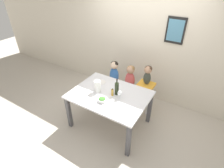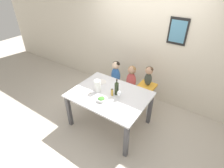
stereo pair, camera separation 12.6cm
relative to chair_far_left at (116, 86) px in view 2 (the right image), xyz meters
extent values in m
plane|color=#BCB2A3|center=(0.36, -0.77, -0.39)|extent=(14.00, 14.00, 0.00)
cube|color=beige|center=(0.36, 0.59, 0.96)|extent=(10.00, 0.06, 2.70)
cube|color=black|center=(1.05, 0.55, 1.35)|extent=(0.36, 0.02, 0.51)
cube|color=teal|center=(1.05, 0.54, 1.35)|extent=(0.30, 0.00, 0.42)
cube|color=silver|center=(0.36, -0.77, 0.36)|extent=(1.44, 1.08, 0.03)
cube|color=#4C4C51|center=(-0.30, -1.25, -0.02)|extent=(0.07, 0.07, 0.73)
cube|color=#4C4C51|center=(1.02, -1.25, -0.02)|extent=(0.07, 0.07, 0.73)
cube|color=#4C4C51|center=(-0.30, -0.30, -0.02)|extent=(0.07, 0.07, 0.73)
cube|color=#4C4C51|center=(1.02, -0.30, -0.02)|extent=(0.07, 0.07, 0.73)
cylinder|color=silver|center=(-0.14, -0.14, -0.18)|extent=(0.04, 0.04, 0.42)
cylinder|color=silver|center=(0.14, -0.14, -0.18)|extent=(0.04, 0.04, 0.42)
cylinder|color=silver|center=(-0.14, 0.14, -0.18)|extent=(0.04, 0.04, 0.42)
cylinder|color=silver|center=(0.14, 0.14, -0.18)|extent=(0.04, 0.04, 0.42)
cube|color=tan|center=(0.00, 0.00, 0.05)|extent=(0.40, 0.38, 0.05)
cylinder|color=silver|center=(0.26, -0.14, -0.18)|extent=(0.04, 0.04, 0.42)
cylinder|color=silver|center=(0.55, -0.14, -0.18)|extent=(0.04, 0.04, 0.42)
cylinder|color=silver|center=(0.26, 0.14, -0.18)|extent=(0.04, 0.04, 0.42)
cylinder|color=silver|center=(0.55, 0.14, -0.18)|extent=(0.04, 0.04, 0.42)
cube|color=tan|center=(0.41, 0.00, 0.05)|extent=(0.40, 0.38, 0.05)
cylinder|color=silver|center=(0.67, -0.12, -0.06)|extent=(0.04, 0.04, 0.65)
cylinder|color=silver|center=(0.91, -0.12, -0.06)|extent=(0.04, 0.04, 0.65)
cylinder|color=silver|center=(0.67, 0.12, -0.06)|extent=(0.04, 0.04, 0.65)
cylinder|color=silver|center=(0.91, 0.12, -0.06)|extent=(0.04, 0.04, 0.65)
cube|color=gold|center=(0.79, 0.00, 0.29)|extent=(0.34, 0.32, 0.05)
ellipsoid|color=#3366B2|center=(0.00, 0.00, 0.28)|extent=(0.23, 0.16, 0.41)
sphere|color=beige|center=(0.00, 0.00, 0.55)|extent=(0.17, 0.17, 0.17)
ellipsoid|color=black|center=(0.00, 0.01, 0.58)|extent=(0.17, 0.16, 0.12)
ellipsoid|color=#C64C4C|center=(0.41, 0.00, 0.28)|extent=(0.23, 0.16, 0.41)
sphere|color=tan|center=(0.41, 0.00, 0.55)|extent=(0.17, 0.17, 0.17)
ellipsoid|color=olive|center=(0.41, 0.01, 0.58)|extent=(0.17, 0.16, 0.12)
ellipsoid|color=#3D4238|center=(0.79, 0.00, 0.46)|extent=(0.16, 0.11, 0.29)
sphere|color=tan|center=(0.79, 0.00, 0.66)|extent=(0.16, 0.16, 0.16)
ellipsoid|color=#473323|center=(0.79, 0.01, 0.68)|extent=(0.15, 0.15, 0.11)
cylinder|color=#232D19|center=(0.47, -0.70, 0.50)|extent=(0.08, 0.08, 0.24)
cylinder|color=#232D19|center=(0.47, -0.70, 0.66)|extent=(0.03, 0.03, 0.08)
cylinder|color=black|center=(0.47, -0.70, 0.69)|extent=(0.03, 0.03, 0.02)
cylinder|color=white|center=(0.12, -0.82, 0.50)|extent=(0.12, 0.12, 0.24)
cylinder|color=white|center=(0.59, -0.80, 0.38)|extent=(0.06, 0.06, 0.00)
cylinder|color=white|center=(0.59, -0.80, 0.42)|extent=(0.01, 0.01, 0.07)
ellipsoid|color=white|center=(0.59, -0.80, 0.51)|extent=(0.07, 0.07, 0.10)
cylinder|color=white|center=(0.37, -1.03, 0.41)|extent=(0.15, 0.15, 0.06)
ellipsoid|color=#3D752D|center=(0.37, -1.03, 0.44)|extent=(0.13, 0.13, 0.04)
cylinder|color=silver|center=(-0.04, -0.98, 0.39)|extent=(0.20, 0.20, 0.01)
cylinder|color=silver|center=(-0.01, -0.53, 0.39)|extent=(0.20, 0.20, 0.01)
cylinder|color=#BC8E33|center=(0.42, -0.78, 0.45)|extent=(0.04, 0.04, 0.13)
cone|color=black|center=(0.42, -0.78, 0.52)|extent=(0.04, 0.04, 0.02)
camera|label=1|loc=(1.77, -3.01, 2.34)|focal=28.00mm
camera|label=2|loc=(1.88, -2.94, 2.34)|focal=28.00mm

